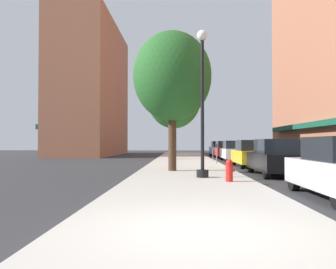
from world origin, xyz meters
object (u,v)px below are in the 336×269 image
(tree_mid, at_px, (172,77))
(car_white, at_px, (234,151))
(parking_meter_near, at_px, (216,151))
(parking_meter_far, at_px, (213,150))
(tree_near, at_px, (174,97))
(car_black, at_px, (275,158))
(car_yellow, at_px, (251,154))
(car_blue, at_px, (218,149))
(lamppost, at_px, (202,100))
(fire_hydrant, at_px, (229,170))
(car_red, at_px, (225,150))

(tree_mid, height_order, car_white, tree_mid)
(car_white, bearing_deg, tree_mid, -114.32)
(car_white, bearing_deg, parking_meter_near, -111.30)
(parking_meter_far, xyz_separation_m, tree_near, (-2.89, 4.24, 4.40))
(car_black, bearing_deg, tree_near, 107.93)
(car_yellow, distance_m, car_blue, 18.20)
(lamppost, relative_size, car_yellow, 1.37)
(fire_hydrant, bearing_deg, parking_meter_far, 87.23)
(tree_mid, bearing_deg, car_black, -14.76)
(parking_meter_near, distance_m, car_black, 7.30)
(car_yellow, distance_m, car_white, 6.79)
(parking_meter_near, relative_size, car_blue, 0.30)
(lamppost, relative_size, car_white, 1.37)
(car_black, bearing_deg, parking_meter_far, 100.11)
(parking_meter_near, bearing_deg, car_black, -74.50)
(lamppost, distance_m, parking_meter_far, 11.97)
(car_yellow, xyz_separation_m, car_blue, (0.00, 18.20, 0.00))
(lamppost, relative_size, parking_meter_far, 4.50)
(car_yellow, xyz_separation_m, car_white, (0.00, 6.79, 0.00))
(car_black, distance_m, car_blue, 23.86)
(parking_meter_near, xyz_separation_m, tree_mid, (-2.77, -5.79, 3.83))
(lamppost, height_order, car_yellow, lamppost)
(fire_hydrant, xyz_separation_m, tree_near, (-2.26, 17.37, 4.83))
(lamppost, distance_m, car_red, 20.72)
(fire_hydrant, relative_size, car_yellow, 0.18)
(parking_meter_far, relative_size, tree_near, 0.17)
(parking_meter_far, bearing_deg, tree_near, 124.33)
(tree_mid, bearing_deg, parking_meter_near, 64.45)
(tree_near, relative_size, tree_mid, 1.15)
(lamppost, distance_m, tree_near, 16.11)
(car_black, height_order, car_yellow, same)
(tree_near, distance_m, car_blue, 12.07)
(tree_near, distance_m, tree_mid, 12.55)
(fire_hydrant, height_order, tree_near, tree_near)
(car_black, bearing_deg, fire_hydrant, -127.23)
(fire_hydrant, bearing_deg, parking_meter_near, 86.58)
(parking_meter_near, height_order, parking_meter_far, same)
(parking_meter_far, bearing_deg, parking_meter_near, -90.00)
(parking_meter_far, bearing_deg, fire_hydrant, -92.77)
(car_blue, bearing_deg, parking_meter_near, -94.50)
(tree_near, bearing_deg, parking_meter_far, -55.67)
(parking_meter_far, distance_m, car_black, 9.74)
(parking_meter_near, height_order, car_blue, car_blue)
(tree_near, height_order, car_yellow, tree_near)
(fire_hydrant, distance_m, car_black, 4.43)
(tree_near, bearing_deg, tree_mid, -89.42)
(parking_meter_far, height_order, tree_near, tree_near)
(parking_meter_far, xyz_separation_m, tree_mid, (-2.77, -8.30, 3.83))
(fire_hydrant, height_order, parking_meter_near, parking_meter_near)
(fire_hydrant, xyz_separation_m, car_white, (2.58, 16.02, 0.29))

